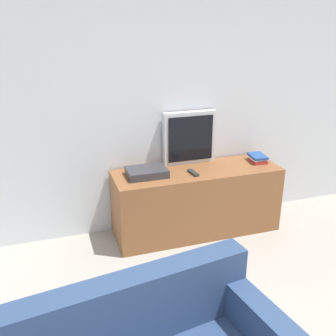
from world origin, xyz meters
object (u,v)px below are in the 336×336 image
(television, at_px, (189,138))
(remote_on_stand, at_px, (193,173))
(set_top_box, at_px, (147,172))
(tv_stand, at_px, (196,201))
(book_stack, at_px, (258,158))

(television, relative_size, remote_on_stand, 3.30)
(television, bearing_deg, set_top_box, -157.29)
(tv_stand, bearing_deg, remote_on_stand, -132.22)
(tv_stand, distance_m, remote_on_stand, 0.38)
(television, distance_m, set_top_box, 0.62)
(remote_on_stand, height_order, set_top_box, set_top_box)
(tv_stand, xyz_separation_m, set_top_box, (-0.53, 0.01, 0.39))
(remote_on_stand, bearing_deg, tv_stand, 47.78)
(tv_stand, relative_size, television, 3.05)
(tv_stand, distance_m, set_top_box, 0.65)
(remote_on_stand, bearing_deg, book_stack, 8.15)
(book_stack, bearing_deg, set_top_box, -179.30)
(set_top_box, bearing_deg, book_stack, 0.70)
(tv_stand, distance_m, book_stack, 0.81)
(book_stack, xyz_separation_m, remote_on_stand, (-0.79, -0.11, -0.03))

